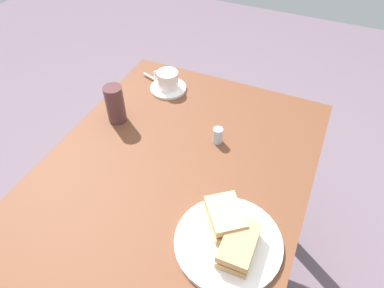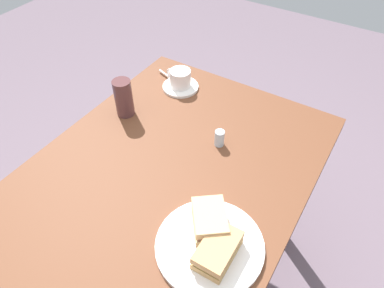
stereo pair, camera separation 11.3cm
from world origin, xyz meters
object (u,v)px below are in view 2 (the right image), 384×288
coffee_saucer (181,87)px  coffee_cup (180,78)px  sandwich_front (218,250)px  sandwich_back (209,220)px  salt_shaker (219,138)px  spoon (169,77)px  dining_table (160,203)px  drinking_glass (124,98)px  sandwich_plate (210,246)px

coffee_saucer → coffee_cup: (0.00, 0.00, 0.04)m
coffee_cup → sandwich_front: bearing=-139.6°
sandwich_back → salt_shaker: bearing=24.0°
spoon → sandwich_front: bearing=-136.8°
dining_table → coffee_cup: size_ratio=10.55×
dining_table → coffee_saucer: bearing=25.1°
sandwich_front → drinking_glass: (0.32, 0.55, 0.03)m
sandwich_back → sandwich_plate: bearing=-148.4°
dining_table → sandwich_front: (-0.12, -0.27, 0.15)m
sandwich_plate → sandwich_front: (-0.02, -0.03, 0.03)m
spoon → dining_table: bearing=-149.1°
spoon → drinking_glass: drinking_glass is taller
sandwich_plate → sandwich_back: bearing=31.6°
dining_table → sandwich_back: (-0.06, -0.21, 0.15)m
coffee_saucer → spoon: (0.02, 0.07, 0.01)m
sandwich_back → spoon: size_ratio=1.46×
coffee_saucer → coffee_cup: coffee_cup is taller
sandwich_back → coffee_cup: coffee_cup is taller
coffee_saucer → drinking_glass: drinking_glass is taller
sandwich_back → salt_shaker: (0.30, 0.13, -0.01)m
sandwich_front → drinking_glass: 0.64m
dining_table → spoon: (0.46, 0.27, 0.12)m
dining_table → sandwich_back: bearing=-106.1°
sandwich_front → sandwich_plate: bearing=62.5°
sandwich_back → spoon: (0.52, 0.48, -0.03)m
sandwich_plate → spoon: spoon is taller
spoon → sandwich_back: bearing=-136.9°
sandwich_plate → coffee_cup: coffee_cup is taller
coffee_saucer → drinking_glass: (-0.23, 0.08, 0.06)m
dining_table → sandwich_back: 0.27m
coffee_saucer → salt_shaker: size_ratio=2.49×
salt_shaker → drinking_glass: size_ratio=0.41×
sandwich_back → drinking_glass: drinking_glass is taller
drinking_glass → sandwich_plate: bearing=-120.1°
coffee_cup → drinking_glass: size_ratio=0.80×
spoon → drinking_glass: bearing=177.6°
sandwich_front → coffee_cup: bearing=40.4°
sandwich_plate → spoon: 0.76m
sandwich_front → sandwich_back: (0.06, 0.06, 0.00)m
coffee_saucer → salt_shaker: bearing=-125.1°
coffee_saucer → dining_table: bearing=-154.9°
sandwich_plate → coffee_saucer: size_ratio=1.98×
salt_shaker → drinking_glass: drinking_glass is taller
salt_shaker → coffee_saucer: bearing=54.9°
sandwich_back → spoon: 0.71m
coffee_saucer → sandwich_front: bearing=-139.7°
sandwich_front → spoon: size_ratio=1.36×
drinking_glass → sandwich_front: bearing=-120.0°
sandwich_plate → salt_shaker: 0.38m
spoon → drinking_glass: 0.27m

